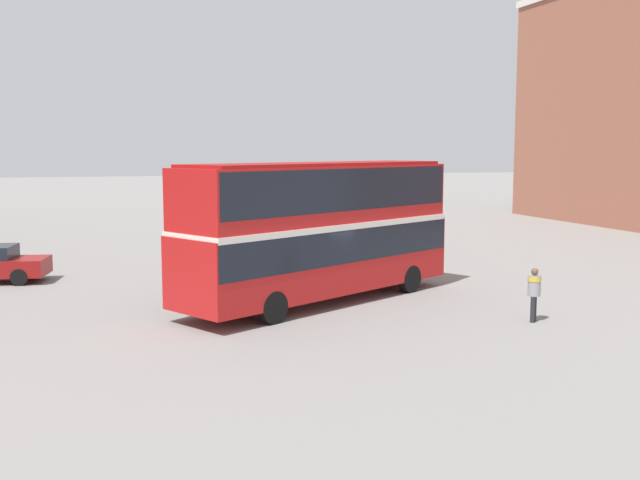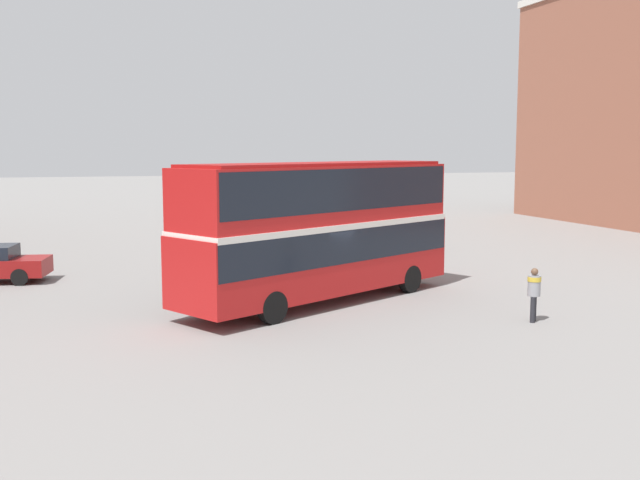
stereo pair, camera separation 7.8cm
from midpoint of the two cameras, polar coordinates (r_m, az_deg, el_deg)
The scene contains 4 objects.
ground_plane at distance 24.83m, azimuth -0.48°, elevation -4.96°, with size 240.00×240.00×0.00m, color gray.
double_decker_bus at distance 24.88m, azimuth 0.09°, elevation 1.30°, with size 10.69×7.55×4.68m.
pedestrian_foreground at distance 23.16m, azimuth 16.09°, elevation -3.61°, with size 0.56×0.56×1.62m.
parked_car_kerb_near at distance 38.38m, azimuth 4.44°, elevation 0.48°, with size 4.88×2.60×1.56m.
Camera 2 is at (-6.85, -23.31, 5.15)m, focal length 42.00 mm.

